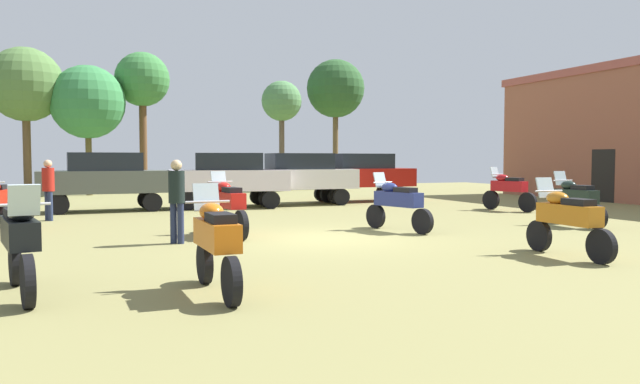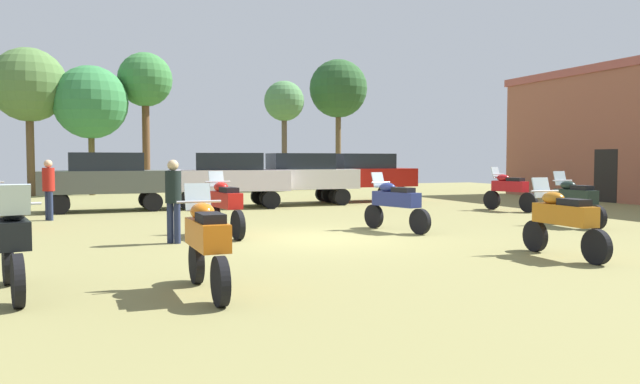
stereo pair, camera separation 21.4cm
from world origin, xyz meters
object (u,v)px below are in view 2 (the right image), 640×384
at_px(motorcycle_10, 207,241).
at_px(car_3, 300,175).
at_px(motorcycle_9, 395,202).
at_px(car_2, 106,177).
at_px(tree_1, 29,86).
at_px(person_2, 173,194).
at_px(tree_3, 145,82).
at_px(motorcycle_3, 563,219).
at_px(motorcycle_5, 225,204).
at_px(car_1, 229,176).
at_px(motorcycle_7, 575,200).
at_px(motorcycle_4, 509,189).
at_px(person_1, 49,185).
at_px(tree_6, 284,103).
at_px(car_4, 362,174).
at_px(tree_5, 338,89).
at_px(tree_4, 91,103).
at_px(motorcycle_2, 12,240).

relative_size(motorcycle_10, car_3, 0.49).
xyz_separation_m(motorcycle_9, car_2, (-6.51, 8.64, 0.45)).
bearing_deg(motorcycle_9, tree_1, 101.10).
distance_m(motorcycle_9, person_2, 5.45).
relative_size(tree_1, tree_3, 0.98).
bearing_deg(motorcycle_3, person_2, 146.61).
distance_m(motorcycle_5, motorcycle_10, 6.11).
bearing_deg(motorcycle_9, car_1, 88.95).
bearing_deg(motorcycle_7, motorcycle_4, 74.91).
distance_m(person_1, tree_6, 17.49).
bearing_deg(motorcycle_5, car_4, 42.87).
xyz_separation_m(car_3, car_4, (2.99, 0.73, 0.00)).
xyz_separation_m(motorcycle_9, motorcycle_10, (-5.68, -5.35, -0.00)).
height_order(motorcycle_7, person_2, person_2).
xyz_separation_m(motorcycle_3, tree_6, (2.19, 23.44, 4.15)).
distance_m(motorcycle_9, person_1, 10.10).
bearing_deg(motorcycle_5, person_1, 120.21).
bearing_deg(car_3, car_2, 94.10).
bearing_deg(car_4, tree_5, -17.90).
distance_m(car_2, tree_4, 10.51).
bearing_deg(person_1, motorcycle_5, 7.57).
bearing_deg(motorcycle_10, tree_3, 85.12).
bearing_deg(motorcycle_4, tree_4, 117.87).
bearing_deg(tree_4, person_1, -95.97).
bearing_deg(car_4, motorcycle_5, 138.77).
bearing_deg(motorcycle_7, car_4, 100.25).
relative_size(motorcycle_5, car_2, 0.53).
bearing_deg(motorcycle_2, tree_6, -125.64).
bearing_deg(person_2, motorcycle_9, -137.87).
bearing_deg(car_2, motorcycle_9, -144.76).
bearing_deg(car_4, motorcycle_2, 139.78).
bearing_deg(car_1, motorcycle_9, -154.75).
bearing_deg(tree_1, motorcycle_9, -63.13).
relative_size(car_3, tree_3, 0.60).
relative_size(motorcycle_2, person_2, 1.25).
bearing_deg(motorcycle_3, tree_1, 115.48).
bearing_deg(tree_6, car_1, -117.80).
height_order(motorcycle_3, car_3, car_3).
bearing_deg(motorcycle_4, car_3, 124.57).
xyz_separation_m(person_2, tree_5, (12.03, 19.62, 4.75)).
distance_m(car_2, tree_6, 14.43).
distance_m(motorcycle_4, car_2, 13.83).
bearing_deg(car_2, motorcycle_7, -131.26).
xyz_separation_m(motorcycle_5, motorcycle_7, (9.08, -1.36, -0.03)).
xyz_separation_m(motorcycle_5, motorcycle_10, (-1.54, -5.91, -0.03)).
height_order(person_1, tree_3, tree_3).
bearing_deg(motorcycle_9, motorcycle_10, -152.53).
relative_size(motorcycle_5, car_1, 0.51).
height_order(car_3, tree_6, tree_6).
xyz_separation_m(car_3, tree_3, (-4.80, 10.40, 4.57)).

